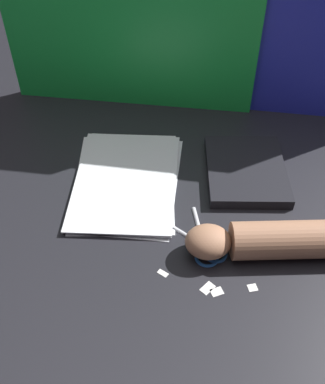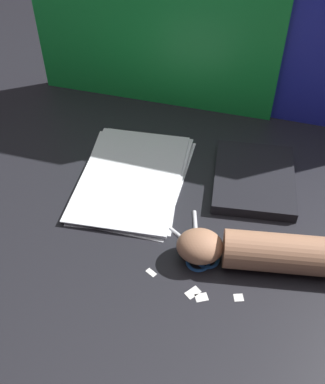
% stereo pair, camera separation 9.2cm
% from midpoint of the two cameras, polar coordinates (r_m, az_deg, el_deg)
% --- Properties ---
extents(ground_plane, '(6.00, 6.00, 0.00)m').
position_cam_midpoint_polar(ground_plane, '(0.97, 4.62, -2.75)').
color(ground_plane, black).
extents(backdrop_panel_center, '(0.82, 0.08, 0.57)m').
position_cam_midpoint_polar(backdrop_panel_center, '(1.16, 16.76, 21.18)').
color(backdrop_panel_center, '#2833D1').
rests_on(backdrop_panel_center, ground_plane).
extents(paper_stack, '(0.26, 0.35, 0.01)m').
position_cam_midpoint_polar(paper_stack, '(1.04, -1.31, 1.81)').
color(paper_stack, white).
rests_on(paper_stack, ground_plane).
extents(book_closed, '(0.20, 0.24, 0.02)m').
position_cam_midpoint_polar(book_closed, '(1.05, 14.03, 1.57)').
color(book_closed, black).
rests_on(book_closed, ground_plane).
extents(scissors, '(0.15, 0.16, 0.01)m').
position_cam_midpoint_polar(scissors, '(0.90, 7.39, -7.37)').
color(scissors, silver).
rests_on(scissors, ground_plane).
extents(hand_forearm, '(0.33, 0.11, 0.07)m').
position_cam_midpoint_polar(hand_forearm, '(0.88, 16.06, -7.48)').
color(hand_forearm, '#A87556').
rests_on(hand_forearm, ground_plane).
extents(paper_scrap_near, '(0.02, 0.02, 0.00)m').
position_cam_midpoint_polar(paper_scrap_near, '(0.85, 12.80, -13.12)').
color(paper_scrap_near, white).
rests_on(paper_scrap_near, ground_plane).
extents(paper_scrap_mid, '(0.02, 0.02, 0.00)m').
position_cam_midpoint_polar(paper_scrap_mid, '(0.86, 1.65, -10.35)').
color(paper_scrap_mid, white).
rests_on(paper_scrap_mid, ground_plane).
extents(paper_scrap_far, '(0.03, 0.03, 0.00)m').
position_cam_midpoint_polar(paper_scrap_far, '(0.84, 7.09, -12.73)').
color(paper_scrap_far, white).
rests_on(paper_scrap_far, ground_plane).
extents(paper_scrap_side, '(0.03, 0.03, 0.00)m').
position_cam_midpoint_polar(paper_scrap_side, '(0.84, 8.20, -13.27)').
color(paper_scrap_side, white).
rests_on(paper_scrap_side, ground_plane).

